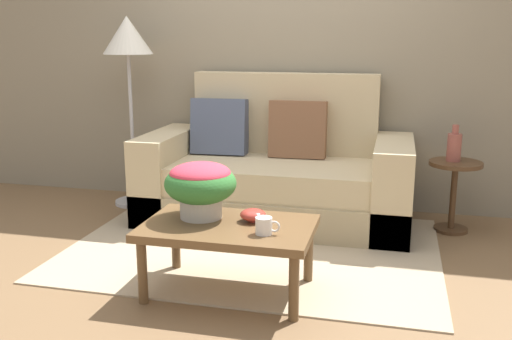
{
  "coord_description": "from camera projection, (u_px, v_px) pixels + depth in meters",
  "views": [
    {
      "loc": [
        0.89,
        -3.65,
        1.42
      ],
      "look_at": [
        0.02,
        -0.11,
        0.56
      ],
      "focal_mm": 40.29,
      "sensor_mm": 36.0,
      "label": 1
    }
  ],
  "objects": [
    {
      "name": "floor_lamp",
      "position": [
        128.0,
        48.0,
        4.66
      ],
      "size": [
        0.41,
        0.41,
        1.57
      ],
      "color": "#B2B2B7",
      "rests_on": "ground"
    },
    {
      "name": "potted_plant",
      "position": [
        200.0,
        184.0,
        3.24
      ],
      "size": [
        0.41,
        0.41,
        0.32
      ],
      "color": "#B7B2A8",
      "rests_on": "coffee_table"
    },
    {
      "name": "table_vase",
      "position": [
        454.0,
        146.0,
        4.14
      ],
      "size": [
        0.1,
        0.1,
        0.27
      ],
      "color": "#934C42",
      "rests_on": "side_table"
    },
    {
      "name": "snack_bowl",
      "position": [
        253.0,
        215.0,
        3.2
      ],
      "size": [
        0.14,
        0.14,
        0.07
      ],
      "color": "#B2382D",
      "rests_on": "coffee_table"
    },
    {
      "name": "side_table",
      "position": [
        454.0,
        183.0,
        4.18
      ],
      "size": [
        0.38,
        0.38,
        0.53
      ],
      "color": "#4C331E",
      "rests_on": "ground"
    },
    {
      "name": "area_rug",
      "position": [
        254.0,
        248.0,
        3.91
      ],
      "size": [
        2.45,
        1.79,
        0.01
      ],
      "primitive_type": "cube",
      "color": "tan",
      "rests_on": "ground"
    },
    {
      "name": "couch",
      "position": [
        276.0,
        177.0,
        4.48
      ],
      "size": [
        2.03,
        0.95,
        1.12
      ],
      "color": "tan",
      "rests_on": "ground"
    },
    {
      "name": "ground_plane",
      "position": [
        256.0,
        245.0,
        3.98
      ],
      "size": [
        14.0,
        14.0,
        0.0
      ],
      "primitive_type": "plane",
      "color": "brown"
    },
    {
      "name": "coffee_mug",
      "position": [
        264.0,
        226.0,
        2.99
      ],
      "size": [
        0.13,
        0.09,
        0.09
      ],
      "color": "white",
      "rests_on": "coffee_table"
    },
    {
      "name": "wall_back",
      "position": [
        289.0,
        47.0,
        4.74
      ],
      "size": [
        6.4,
        0.12,
        2.64
      ],
      "primitive_type": "cube",
      "color": "gray",
      "rests_on": "ground"
    },
    {
      "name": "coffee_table",
      "position": [
        228.0,
        233.0,
        3.17
      ],
      "size": [
        0.94,
        0.6,
        0.4
      ],
      "color": "brown",
      "rests_on": "ground"
    }
  ]
}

